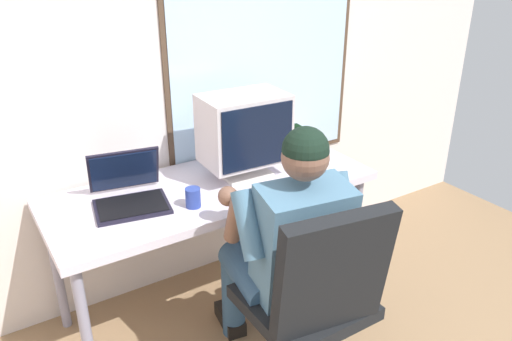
% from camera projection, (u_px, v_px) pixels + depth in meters
% --- Properties ---
extents(wall_rear, '(4.69, 0.08, 2.65)m').
position_uv_depth(wall_rear, '(192.00, 59.00, 2.73)').
color(wall_rear, silver).
rests_on(wall_rear, ground).
extents(desk, '(1.68, 0.68, 0.76)m').
position_uv_depth(desk, '(213.00, 196.00, 2.63)').
color(desk, gray).
rests_on(desk, ground).
extents(office_chair, '(0.58, 0.62, 1.03)m').
position_uv_depth(office_chair, '(317.00, 294.00, 2.07)').
color(office_chair, black).
rests_on(office_chair, ground).
extents(person_seated, '(0.57, 0.78, 1.27)m').
position_uv_depth(person_seated, '(288.00, 245.00, 2.25)').
color(person_seated, '#2E4C6A').
rests_on(person_seated, ground).
extents(crt_monitor, '(0.45, 0.31, 0.44)m').
position_uv_depth(crt_monitor, '(244.00, 130.00, 2.61)').
color(crt_monitor, beige).
rests_on(crt_monitor, desk).
extents(laptop, '(0.40, 0.40, 0.24)m').
position_uv_depth(laptop, '(128.00, 189.00, 2.42)').
color(laptop, black).
rests_on(laptop, desk).
extents(wine_glass, '(0.08, 0.08, 0.14)m').
position_uv_depth(wine_glass, '(311.00, 157.00, 2.68)').
color(wine_glass, silver).
rests_on(wine_glass, desk).
extents(desk_speaker, '(0.09, 0.07, 0.17)m').
position_uv_depth(desk_speaker, '(293.00, 139.00, 2.97)').
color(desk_speaker, black).
rests_on(desk_speaker, desk).
extents(coffee_mug, '(0.07, 0.07, 0.09)m').
position_uv_depth(coffee_mug, '(193.00, 198.00, 2.38)').
color(coffee_mug, '#283C91').
rests_on(coffee_mug, desk).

